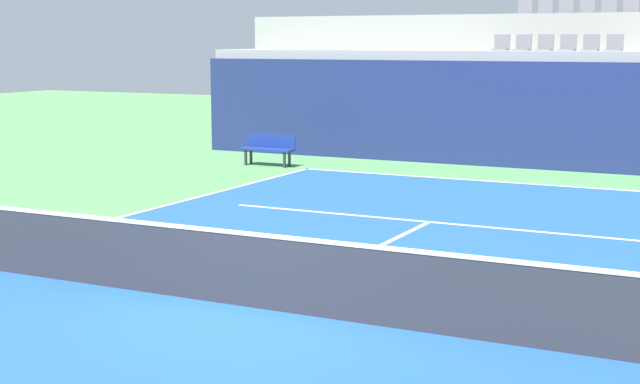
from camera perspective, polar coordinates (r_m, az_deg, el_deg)
name	(u,v)px	position (r m, az deg, el deg)	size (l,w,h in m)	color
ground_plane	(254,308)	(12.07, -3.99, -7.00)	(80.00, 80.00, 0.00)	#4C8C4C
court_surface	(254,308)	(12.07, -3.99, -6.98)	(11.00, 24.00, 0.01)	#1E4C99
baseline_far	(510,183)	(22.95, 11.36, 0.56)	(11.00, 0.10, 0.00)	white
service_line_far	(429,222)	(17.73, 6.60, -1.80)	(8.26, 0.10, 0.00)	white
centre_service_line	(358,257)	(14.82, 2.33, -3.90)	(0.10, 6.40, 0.00)	white
back_wall	(541,116)	(25.52, 13.15, 4.49)	(20.31, 0.30, 2.81)	navy
stands_tier_lower	(553,107)	(26.82, 13.84, 4.97)	(20.31, 2.40, 3.08)	#9E9E99
stands_tier_upper	(572,85)	(29.14, 14.95, 6.25)	(20.31, 2.40, 4.12)	#9E9E99
seating_row_lower	(556,46)	(26.85, 14.03, 8.53)	(3.51, 0.44, 0.44)	slate
seating_row_upper	(576,10)	(29.21, 15.16, 10.54)	(3.51, 0.44, 0.44)	slate
tennis_net	(254,269)	(11.94, -4.01, -4.66)	(11.08, 0.08, 1.07)	black
player_bench	(269,147)	(25.66, -3.11, 2.73)	(1.50, 0.40, 0.85)	navy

